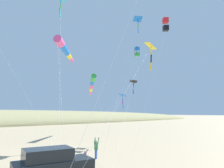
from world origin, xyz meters
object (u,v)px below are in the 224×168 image
at_px(kite_delta_green_low_center, 151,46).
at_px(kite_windsock_striped_overhead, 92,83).
at_px(person_adult_flyer, 96,147).
at_px(person_child_green_jacket, 85,157).
at_px(parked_car, 52,164).
at_px(kite_box_white_trailing, 137,52).
at_px(kite_delta_purple_drifting, 134,82).
at_px(kite_windsock_yellow_midlevel, 64,48).
at_px(kite_box_black_fish_shape, 166,24).
at_px(kite_delta_red_high_left, 123,95).
at_px(kite_delta_long_streamer_right, 138,19).

relative_size(kite_delta_green_low_center, kite_windsock_striped_overhead, 0.82).
height_order(person_adult_flyer, person_child_green_jacket, person_adult_flyer).
distance_m(kite_delta_green_low_center, kite_windsock_striped_overhead, 14.99).
relative_size(parked_car, kite_box_white_trailing, 0.36).
xyz_separation_m(kite_box_white_trailing, kite_delta_purple_drifting, (-0.53, -0.17, -4.01)).
xyz_separation_m(kite_windsock_yellow_midlevel, kite_delta_purple_drifting, (2.25, 9.22, -3.23)).
distance_m(person_adult_flyer, kite_box_black_fish_shape, 19.94).
height_order(parked_car, person_adult_flyer, parked_car).
bearing_deg(parked_car, person_child_green_jacket, 116.97).
xyz_separation_m(parked_car, kite_windsock_striped_overhead, (-17.12, 15.28, 7.83)).
relative_size(kite_windsock_yellow_midlevel, kite_windsock_striped_overhead, 0.65).
height_order(kite_delta_red_high_left, kite_box_white_trailing, kite_box_white_trailing).
distance_m(person_child_green_jacket, kite_box_white_trailing, 16.88).
distance_m(person_child_green_jacket, kite_delta_green_low_center, 14.00).
height_order(person_child_green_jacket, kite_delta_purple_drifting, kite_delta_purple_drifting).
bearing_deg(kite_delta_red_high_left, kite_windsock_yellow_midlevel, -119.16).
relative_size(kite_box_black_fish_shape, kite_windsock_striped_overhead, 0.93).
distance_m(person_adult_flyer, kite_windsock_yellow_midlevel, 12.05).
distance_m(kite_box_white_trailing, kite_windsock_yellow_midlevel, 9.82).
relative_size(parked_car, kite_box_black_fish_shape, 0.27).
bearing_deg(person_child_green_jacket, kite_delta_red_high_left, 118.22).
bearing_deg(kite_box_black_fish_shape, person_child_green_jacket, -79.85).
height_order(parked_car, kite_windsock_yellow_midlevel, kite_windsock_yellow_midlevel).
relative_size(parked_car, kite_delta_red_high_left, 0.47).
bearing_deg(kite_box_black_fish_shape, kite_delta_red_high_left, -104.04).
xyz_separation_m(person_adult_flyer, kite_delta_purple_drifting, (-4.18, 9.33, 6.97)).
xyz_separation_m(person_child_green_jacket, kite_delta_green_low_center, (-0.79, 9.21, 10.52)).
bearing_deg(kite_delta_purple_drifting, person_child_green_jacket, -64.09).
relative_size(kite_box_black_fish_shape, kite_windsock_yellow_midlevel, 1.43).
distance_m(kite_delta_green_low_center, kite_delta_purple_drifting, 6.13).
bearing_deg(kite_windsock_striped_overhead, person_adult_flyer, -34.93).
distance_m(person_adult_flyer, kite_delta_red_high_left, 8.46).
relative_size(person_child_green_jacket, kite_box_black_fish_shape, 0.07).
xyz_separation_m(kite_delta_red_high_left, kite_box_white_trailing, (-0.60, 3.35, 6.04)).
xyz_separation_m(person_adult_flyer, person_child_green_jacket, (1.34, -2.03, -0.29)).
bearing_deg(kite_delta_red_high_left, kite_delta_green_low_center, 15.81).
height_order(parked_car, kite_windsock_striped_overhead, kite_windsock_striped_overhead).
relative_size(person_adult_flyer, kite_box_black_fish_shape, 0.10).
bearing_deg(kite_delta_long_streamer_right, kite_delta_red_high_left, -76.26).
bearing_deg(kite_delta_purple_drifting, parked_car, -63.84).
bearing_deg(parked_car, kite_box_white_trailing, 114.24).
bearing_deg(kite_box_white_trailing, parked_car, -65.76).
bearing_deg(kite_delta_long_streamer_right, kite_box_white_trailing, -62.91).
distance_m(kite_delta_red_high_left, kite_windsock_yellow_midlevel, 8.69).
height_order(parked_car, kite_delta_red_high_left, kite_delta_red_high_left).
xyz_separation_m(kite_box_black_fish_shape, kite_windsock_yellow_midlevel, (-5.08, -12.87, -4.89)).
bearing_deg(kite_windsock_yellow_midlevel, kite_delta_purple_drifting, 76.30).
height_order(kite_box_white_trailing, kite_delta_green_low_center, kite_box_white_trailing).
bearing_deg(kite_box_black_fish_shape, kite_delta_long_streamer_right, -135.82).
distance_m(kite_box_white_trailing, kite_delta_long_streamer_right, 5.06).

